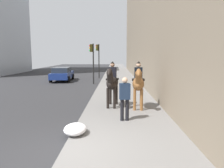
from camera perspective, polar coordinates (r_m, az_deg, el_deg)
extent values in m
cube|color=slate|center=(6.03, 5.03, -17.92)|extent=(120.00, 3.73, 0.12)
ellipsoid|color=black|center=(10.67, 0.09, 0.31)|extent=(1.56, 0.73, 0.66)
cylinder|color=black|center=(10.32, 0.64, -3.83)|extent=(0.13, 0.13, 0.99)
cylinder|color=black|center=(10.37, -1.12, -3.78)|extent=(0.13, 0.13, 0.99)
cylinder|color=black|center=(11.20, 1.20, -2.93)|extent=(0.13, 0.13, 0.99)
cylinder|color=black|center=(11.24, -0.42, -2.89)|extent=(0.13, 0.13, 0.99)
cylinder|color=black|center=(9.87, -0.49, 1.75)|extent=(0.66, 0.35, 0.68)
ellipsoid|color=black|center=(9.65, -0.67, 3.10)|extent=(0.65, 0.29, 0.49)
cylinder|color=black|center=(11.39, 0.55, 0.26)|extent=(0.29, 0.13, 0.55)
cube|color=black|center=(10.70, 0.12, 1.30)|extent=(0.51, 0.65, 0.08)
cube|color=black|center=(10.67, 0.12, 2.99)|extent=(0.32, 0.41, 0.55)
sphere|color=tan|center=(10.65, 0.12, 5.10)|extent=(0.22, 0.22, 0.22)
cone|color=black|center=(10.64, 0.12, 5.75)|extent=(0.22, 0.22, 0.10)
ellipsoid|color=brown|center=(10.38, 6.96, 0.12)|extent=(1.55, 0.70, 0.66)
cylinder|color=brown|center=(10.06, 7.84, -4.17)|extent=(0.13, 0.13, 1.00)
cylinder|color=brown|center=(10.05, 6.01, -4.14)|extent=(0.13, 0.13, 1.00)
cylinder|color=brown|center=(10.94, 7.72, -3.21)|extent=(0.13, 0.13, 1.00)
cylinder|color=brown|center=(10.93, 6.04, -3.19)|extent=(0.13, 0.13, 1.00)
cylinder|color=brown|center=(9.57, 7.04, 1.59)|extent=(0.66, 0.34, 0.68)
ellipsoid|color=brown|center=(9.34, 7.08, 2.98)|extent=(0.64, 0.28, 0.49)
cylinder|color=black|center=(11.10, 6.92, 0.09)|extent=(0.29, 0.13, 0.55)
cube|color=black|center=(10.41, 6.97, 1.15)|extent=(0.50, 0.64, 0.08)
cube|color=black|center=(10.38, 7.00, 2.87)|extent=(0.32, 0.41, 0.55)
sphere|color=#D8AD8C|center=(10.35, 7.04, 5.05)|extent=(0.22, 0.22, 0.22)
cone|color=black|center=(10.35, 7.05, 5.72)|extent=(0.22, 0.22, 0.10)
cylinder|color=black|center=(8.46, 2.69, -6.87)|extent=(0.14, 0.14, 0.85)
cylinder|color=black|center=(8.49, 4.03, -6.83)|extent=(0.14, 0.14, 0.85)
cube|color=#1E2D47|center=(8.32, 3.40, -1.94)|extent=(0.31, 0.43, 0.62)
sphere|color=#D8AD8C|center=(8.26, 3.42, 1.00)|extent=(0.22, 0.22, 0.22)
cube|color=navy|center=(23.15, -12.99, 2.33)|extent=(4.65, 2.00, 0.60)
cube|color=#262D38|center=(22.84, -13.17, 3.67)|extent=(2.69, 1.69, 0.52)
cylinder|color=black|center=(24.73, -14.38, 1.91)|extent=(0.65, 0.25, 0.64)
cylinder|color=black|center=(24.42, -10.30, 1.96)|extent=(0.65, 0.25, 0.64)
cylinder|color=black|center=(21.99, -15.94, 1.18)|extent=(0.65, 0.25, 0.64)
cylinder|color=black|center=(21.63, -11.37, 1.22)|extent=(0.65, 0.25, 0.64)
cylinder|color=black|center=(20.15, -4.95, 5.29)|extent=(0.12, 0.12, 3.73)
cube|color=#2D280C|center=(20.17, -5.51, 9.44)|extent=(0.20, 0.24, 0.70)
sphere|color=red|center=(20.19, -5.89, 10.06)|extent=(0.14, 0.14, 0.14)
sphere|color=orange|center=(20.18, -5.88, 9.44)|extent=(0.14, 0.14, 0.14)
sphere|color=green|center=(20.18, -5.87, 8.81)|extent=(0.14, 0.14, 0.14)
cylinder|color=black|center=(25.26, -3.47, 6.01)|extent=(0.12, 0.12, 3.95)
cube|color=#2D280C|center=(25.29, -3.91, 9.58)|extent=(0.20, 0.24, 0.70)
sphere|color=red|center=(25.30, -4.22, 10.08)|extent=(0.14, 0.14, 0.14)
sphere|color=orange|center=(25.30, -4.21, 9.58)|extent=(0.14, 0.14, 0.14)
sphere|color=green|center=(25.29, -4.21, 9.08)|extent=(0.14, 0.14, 0.14)
ellipsoid|color=white|center=(7.23, -9.71, -11.67)|extent=(0.95, 0.73, 0.33)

